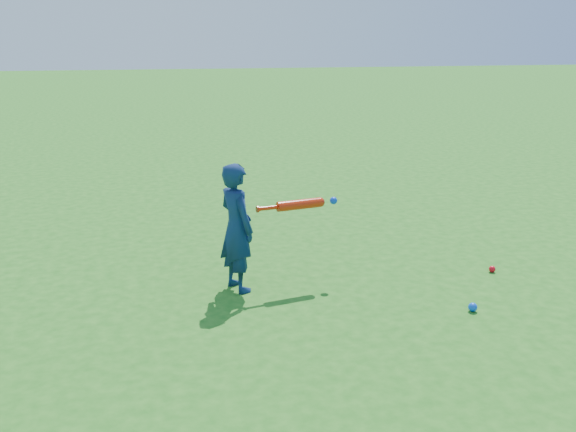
% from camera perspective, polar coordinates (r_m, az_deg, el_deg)
% --- Properties ---
extents(ground, '(80.00, 80.00, 0.00)m').
position_cam_1_polar(ground, '(5.76, -5.03, -7.11)').
color(ground, '#1D6618').
rests_on(ground, ground).
extents(child, '(0.42, 0.50, 1.17)m').
position_cam_1_polar(child, '(5.72, -4.59, -1.04)').
color(child, '#11254F').
rests_on(child, ground).
extents(ground_ball_red, '(0.06, 0.06, 0.06)m').
position_cam_1_polar(ground_ball_red, '(6.59, 17.69, -4.52)').
color(ground_ball_red, red).
rests_on(ground_ball_red, ground).
extents(ground_ball_blue, '(0.08, 0.08, 0.08)m').
position_cam_1_polar(ground_ball_blue, '(5.64, 16.10, -7.80)').
color(ground_ball_blue, blue).
rests_on(ground_ball_blue, ground).
extents(bat_swing, '(0.79, 0.21, 0.09)m').
position_cam_1_polar(bat_swing, '(5.86, 1.31, 1.06)').
color(bat_swing, red).
rests_on(bat_swing, ground).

